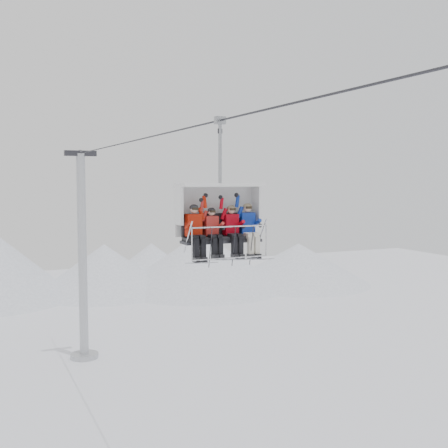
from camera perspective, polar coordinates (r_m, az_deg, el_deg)
name	(u,v)px	position (r m, az deg, el deg)	size (l,w,h in m)	color
ridgeline	(28,271)	(57.36, -19.29, -4.55)	(72.00, 21.00, 7.00)	white
lift_tower_right	(83,270)	(37.46, -14.16, -4.60)	(2.00, 1.80, 13.48)	#A9ACB1
haul_cable	(224,119)	(15.93, 0.00, 10.58)	(0.06, 0.06, 50.00)	#2B2B30
chairlift_carrier	(218,212)	(16.24, -0.59, 1.27)	(2.49, 1.17, 3.98)	black
skier_far_left	(195,230)	(15.66, -2.96, -0.58)	(0.43, 1.69, 1.69)	red
skier_center_left	(213,231)	(15.86, -1.15, -0.68)	(0.38, 1.69, 1.53)	red
skier_center_right	(232,229)	(16.12, 0.87, -0.50)	(0.41, 1.69, 1.62)	#B10413
skier_far_right	(248,228)	(16.35, 2.50, -0.36)	(0.43, 1.69, 1.69)	#11309F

